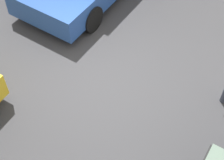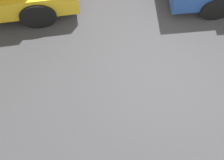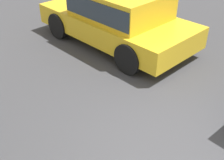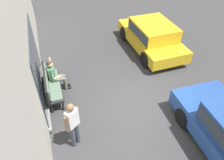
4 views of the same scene
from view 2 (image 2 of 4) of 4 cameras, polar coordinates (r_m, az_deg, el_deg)
name	(u,v)px [view 2 (image 2 of 4)]	position (r m, az deg, el deg)	size (l,w,h in m)	color
ground_plane	(163,70)	(6.48, 8.50, 1.68)	(60.00, 60.00, 0.00)	#38383A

